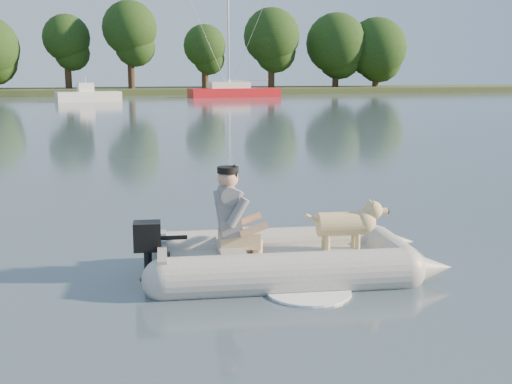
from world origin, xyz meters
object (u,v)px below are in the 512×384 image
object	(u,v)px
dog	(341,228)
motorboat	(88,89)
man	(230,211)
dinghy	(289,225)
sailboat	(233,92)

from	to	relation	value
dog	motorboat	xyz separation A→B (m)	(-2.10, 44.94, 0.46)
man	motorboat	xyz separation A→B (m)	(-0.79, 44.78, 0.21)
dinghy	man	xyz separation A→B (m)	(-0.67, 0.14, 0.18)
sailboat	dog	bearing A→B (deg)	-105.27
dog	man	bearing A→B (deg)	-180.00
dog	sailboat	world-z (taller)	sailboat
dog	sailboat	distance (m)	51.39
dog	sailboat	size ratio (longest dim) A/B	0.08
motorboat	sailboat	bearing A→B (deg)	12.69
man	dog	world-z (taller)	man
sailboat	man	bearing A→B (deg)	-106.73
man	motorboat	bearing A→B (deg)	98.17
dinghy	dog	distance (m)	0.64
man	motorboat	size ratio (longest dim) A/B	0.21
dinghy	motorboat	bearing A→B (deg)	99.02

